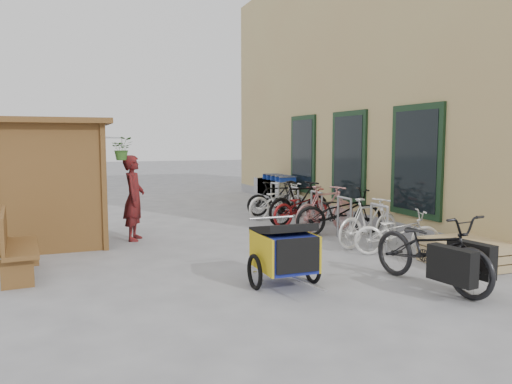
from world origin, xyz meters
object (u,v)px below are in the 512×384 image
object	(u,v)px
shopping_carts	(274,187)
bike_0	(397,232)
bike_3	(326,209)
bike_6	(279,201)
bench	(14,244)
person_kiosk	(134,198)
bike_5	(299,203)
pallet_stack	(467,253)
bike_1	(369,222)
bike_4	(301,207)
bike_2	(339,212)
child_trailer	(284,249)
bike_7	(275,199)
kiosk	(46,165)
cargo_bike	(433,250)

from	to	relation	value
shopping_carts	bike_0	world-z (taller)	shopping_carts
bike_3	bike_6	xyz separation A→B (m)	(-0.23, 2.06, -0.06)
bench	bike_3	bearing A→B (deg)	10.22
person_kiosk	bike_5	distance (m)	3.93
pallet_stack	bike_3	bearing A→B (deg)	101.14
bike_0	pallet_stack	bearing A→B (deg)	-132.98
bike_1	person_kiosk	bearing A→B (deg)	47.47
bike_0	bike_4	world-z (taller)	bike_4
bike_4	bike_1	bearing A→B (deg)	167.82
bike_2	bike_5	size ratio (longest dim) A/B	1.07
bike_3	pallet_stack	bearing A→B (deg)	176.51
bike_0	bike_6	bearing A→B (deg)	23.99
bike_1	bike_2	xyz separation A→B (m)	(0.06, 1.18, 0.03)
child_trailer	bike_7	distance (m)	6.37
bike_4	bike_7	xyz separation A→B (m)	(0.00, 1.59, 0.02)
kiosk	bike_6	bearing A→B (deg)	16.65
shopping_carts	bike_6	bearing A→B (deg)	-110.02
bike_6	child_trailer	bearing A→B (deg)	148.47
shopping_carts	child_trailer	world-z (taller)	shopping_carts
kiosk	pallet_stack	xyz separation A→B (m)	(6.28, -3.87, -1.34)
person_kiosk	bike_7	distance (m)	4.38
person_kiosk	bike_4	xyz separation A→B (m)	(3.89, 0.38, -0.42)
bike_6	bike_7	size ratio (longest dim) A/B	1.16
kiosk	bike_0	distance (m)	6.48
bike_3	bike_5	xyz separation A→B (m)	(-0.13, 1.05, 0.01)
cargo_bike	bike_0	bearing A→B (deg)	58.40
shopping_carts	bike_1	distance (m)	6.19
bike_2	bike_4	distance (m)	1.44
pallet_stack	bench	world-z (taller)	bench
pallet_stack	bike_6	bearing A→B (deg)	99.33
person_kiosk	bike_7	size ratio (longest dim) A/B	1.13
bench	cargo_bike	world-z (taller)	cargo_bike
shopping_carts	bike_0	distance (m)	6.91
shopping_carts	bike_5	bearing A→B (deg)	-102.98
bike_3	bike_4	xyz separation A→B (m)	(-0.12, 0.97, -0.08)
cargo_bike	bike_6	world-z (taller)	cargo_bike
cargo_bike	bike_0	size ratio (longest dim) A/B	1.37
shopping_carts	bike_3	bearing A→B (deg)	-98.47
kiosk	child_trailer	xyz separation A→B (m)	(3.12, -3.80, -1.04)
kiosk	child_trailer	bearing A→B (deg)	-50.65
kiosk	bike_7	world-z (taller)	kiosk
kiosk	bike_4	world-z (taller)	kiosk
shopping_carts	bike_7	xyz separation A→B (m)	(-0.79, -1.96, -0.11)
bike_2	bike_0	bearing A→B (deg)	-168.64
bench	bike_6	size ratio (longest dim) A/B	0.91
shopping_carts	bike_3	xyz separation A→B (m)	(-0.67, -4.52, -0.05)
person_kiosk	bike_2	world-z (taller)	person_kiosk
bike_5	bike_7	world-z (taller)	bike_5
person_kiosk	bike_5	xyz separation A→B (m)	(3.89, 0.46, -0.32)
person_kiosk	shopping_carts	bearing A→B (deg)	-31.36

